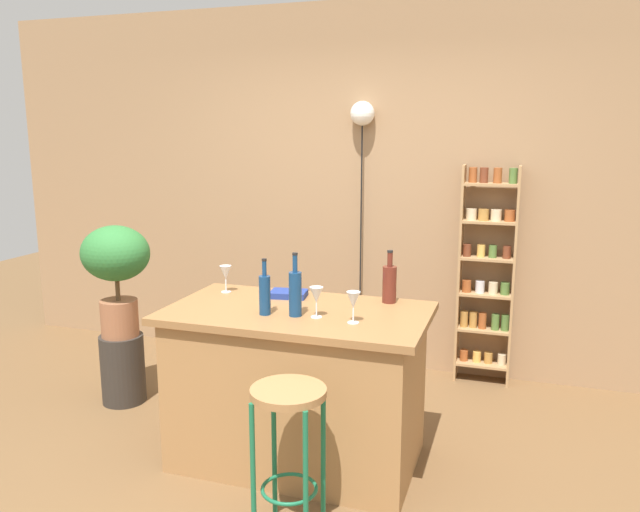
# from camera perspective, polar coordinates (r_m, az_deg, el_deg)

# --- Properties ---
(ground) EXTENTS (12.00, 12.00, 0.00)m
(ground) POSITION_cam_1_polar(r_m,az_deg,el_deg) (3.52, -3.79, -20.23)
(ground) COLOR brown
(back_wall) EXTENTS (6.40, 0.10, 2.80)m
(back_wall) POSITION_cam_1_polar(r_m,az_deg,el_deg) (4.88, 4.57, 6.09)
(back_wall) COLOR #997551
(back_wall) RESTS_ON ground
(kitchen_counter) EXTENTS (1.43, 0.81, 0.89)m
(kitchen_counter) POSITION_cam_1_polar(r_m,az_deg,el_deg) (3.57, -2.05, -11.72)
(kitchen_counter) COLOR #9E7042
(kitchen_counter) RESTS_ON ground
(bar_stool) EXTENTS (0.34, 0.34, 0.72)m
(bar_stool) POSITION_cam_1_polar(r_m,az_deg,el_deg) (2.91, -2.88, -15.36)
(bar_stool) COLOR #196642
(bar_stool) RESTS_ON ground
(spice_shelf) EXTENTS (0.40, 0.16, 1.61)m
(spice_shelf) POSITION_cam_1_polar(r_m,az_deg,el_deg) (4.69, 14.98, -1.54)
(spice_shelf) COLOR #A87F51
(spice_shelf) RESTS_ON ground
(plant_stool) EXTENTS (0.30, 0.30, 0.48)m
(plant_stool) POSITION_cam_1_polar(r_m,az_deg,el_deg) (4.57, -17.58, -9.77)
(plant_stool) COLOR #2D2823
(plant_stool) RESTS_ON ground
(potted_plant) EXTENTS (0.46, 0.42, 0.76)m
(potted_plant) POSITION_cam_1_polar(r_m,az_deg,el_deg) (4.37, -18.15, -0.78)
(potted_plant) COLOR #935B3D
(potted_plant) RESTS_ON plant_stool
(bottle_spirits_clear) EXTENTS (0.07, 0.07, 0.34)m
(bottle_spirits_clear) POSITION_cam_1_polar(r_m,az_deg,el_deg) (3.28, -2.28, -3.33)
(bottle_spirits_clear) COLOR navy
(bottle_spirits_clear) RESTS_ON kitchen_counter
(bottle_sauce_amber) EXTENTS (0.06, 0.06, 0.30)m
(bottle_sauce_amber) POSITION_cam_1_polar(r_m,az_deg,el_deg) (3.31, -5.07, -3.44)
(bottle_sauce_amber) COLOR navy
(bottle_sauce_amber) RESTS_ON kitchen_counter
(bottle_olive_oil) EXTENTS (0.08, 0.08, 0.30)m
(bottle_olive_oil) POSITION_cam_1_polar(r_m,az_deg,el_deg) (3.55, 6.37, -2.46)
(bottle_olive_oil) COLOR #5B2319
(bottle_olive_oil) RESTS_ON kitchen_counter
(wine_glass_left) EXTENTS (0.07, 0.07, 0.16)m
(wine_glass_left) POSITION_cam_1_polar(r_m,az_deg,el_deg) (3.80, -8.63, -1.58)
(wine_glass_left) COLOR silver
(wine_glass_left) RESTS_ON kitchen_counter
(wine_glass_center) EXTENTS (0.07, 0.07, 0.16)m
(wine_glass_center) POSITION_cam_1_polar(r_m,az_deg,el_deg) (3.16, 3.07, -4.11)
(wine_glass_center) COLOR silver
(wine_glass_center) RESTS_ON kitchen_counter
(wine_glass_right) EXTENTS (0.07, 0.07, 0.16)m
(wine_glass_right) POSITION_cam_1_polar(r_m,az_deg,el_deg) (3.25, -0.33, -3.66)
(wine_glass_right) COLOR silver
(wine_glass_right) RESTS_ON kitchen_counter
(cookbook) EXTENTS (0.23, 0.18, 0.03)m
(cookbook) POSITION_cam_1_polar(r_m,az_deg,el_deg) (3.68, -2.90, -3.48)
(cookbook) COLOR navy
(cookbook) RESTS_ON kitchen_counter
(pendant_globe_light) EXTENTS (0.18, 0.18, 2.07)m
(pendant_globe_light) POSITION_cam_1_polar(r_m,az_deg,el_deg) (4.77, 3.89, 12.34)
(pendant_globe_light) COLOR black
(pendant_globe_light) RESTS_ON ground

